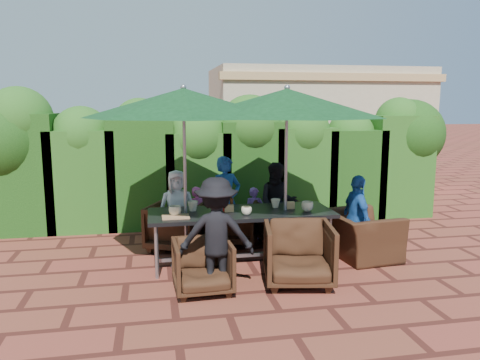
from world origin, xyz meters
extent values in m
plane|color=maroon|center=(0.00, 0.00, 0.00)|extent=(80.00, 80.00, 0.00)
cube|color=black|center=(-0.12, -0.09, 0.72)|extent=(2.52, 0.90, 0.05)
cube|color=gray|center=(-0.12, -0.09, 0.12)|extent=(2.32, 0.05, 0.05)
cylinder|color=gray|center=(-1.28, -0.44, 0.35)|extent=(0.05, 0.05, 0.70)
cylinder|color=gray|center=(-1.28, 0.26, 0.35)|extent=(0.05, 0.05, 0.70)
cylinder|color=gray|center=(1.04, -0.44, 0.35)|extent=(0.05, 0.05, 0.70)
cylinder|color=gray|center=(1.04, 0.26, 0.35)|extent=(0.05, 0.05, 0.70)
cylinder|color=gray|center=(-0.88, -0.04, 0.01)|extent=(0.44, 0.44, 0.03)
cylinder|color=gray|center=(-0.88, -0.04, 1.20)|extent=(0.04, 0.04, 2.40)
cone|color=black|center=(-0.88, -0.04, 2.22)|extent=(2.62, 2.62, 0.38)
sphere|color=gray|center=(-0.88, -0.04, 2.42)|extent=(0.08, 0.08, 0.08)
cylinder|color=gray|center=(0.49, -0.12, 0.01)|extent=(0.44, 0.44, 0.03)
cylinder|color=gray|center=(0.49, -0.12, 1.20)|extent=(0.04, 0.04, 2.40)
cone|color=black|center=(0.49, -0.12, 2.22)|extent=(2.72, 2.72, 0.38)
sphere|color=gray|center=(0.49, -0.12, 2.42)|extent=(0.08, 0.08, 0.08)
imported|color=black|center=(-0.98, 0.77, 0.39)|extent=(0.99, 0.96, 0.78)
imported|color=black|center=(-0.07, 0.89, 0.38)|extent=(0.93, 0.90, 0.77)
imported|color=black|center=(0.67, 0.92, 0.37)|extent=(0.83, 0.79, 0.74)
imported|color=black|center=(-0.76, -0.98, 0.35)|extent=(0.70, 0.66, 0.69)
imported|color=black|center=(0.43, -0.94, 0.42)|extent=(0.95, 0.91, 0.85)
imported|color=black|center=(1.63, -0.14, 0.44)|extent=(0.77, 1.08, 0.88)
imported|color=silver|center=(-0.94, 0.92, 0.60)|extent=(0.62, 0.40, 1.20)
imported|color=#1D519E|center=(-0.17, 0.90, 0.70)|extent=(0.62, 0.57, 1.40)
imported|color=black|center=(0.64, 0.81, 0.65)|extent=(0.70, 0.54, 1.29)
imported|color=black|center=(-0.59, -0.96, 0.68)|extent=(0.93, 0.53, 1.37)
imported|color=#1D519E|center=(1.54, -0.18, 0.61)|extent=(0.38, 0.72, 1.22)
imported|color=#E550AA|center=(-0.61, 1.03, 0.45)|extent=(0.40, 0.37, 0.91)
imported|color=#8654B7|center=(0.31, 1.02, 0.43)|extent=(0.35, 0.30, 0.87)
imported|color=#238139|center=(1.49, 4.34, 0.84)|extent=(1.64, 1.29, 1.69)
imported|color=#E550AA|center=(2.65, 4.36, 0.88)|extent=(0.88, 0.58, 1.76)
imported|color=gray|center=(3.71, 4.20, 0.79)|extent=(1.12, 0.82, 1.59)
imported|color=beige|center=(-1.03, -0.18, 0.82)|extent=(0.17, 0.17, 0.13)
imported|color=beige|center=(-0.77, 0.05, 0.82)|extent=(0.15, 0.15, 0.14)
imported|color=beige|center=(-0.09, -0.31, 0.81)|extent=(0.14, 0.14, 0.11)
imported|color=beige|center=(0.40, 0.04, 0.81)|extent=(0.13, 0.13, 0.13)
imported|color=beige|center=(0.77, -0.25, 0.82)|extent=(0.17, 0.17, 0.13)
cylinder|color=#B20C0A|center=(-0.35, -0.04, 0.83)|extent=(0.04, 0.04, 0.17)
cylinder|color=#4C230C|center=(-0.24, 0.00, 0.83)|extent=(0.04, 0.04, 0.17)
cube|color=#AA7A52|center=(-1.03, -0.28, 0.76)|extent=(0.35, 0.25, 0.02)
cube|color=tan|center=(-0.29, -0.10, 0.80)|extent=(0.12, 0.06, 0.10)
cube|color=tan|center=(0.58, -0.06, 0.80)|extent=(0.12, 0.06, 0.10)
cube|color=#12330E|center=(-3.50, 2.30, 1.02)|extent=(1.15, 0.95, 2.04)
sphere|color=#12330E|center=(-3.50, 2.30, 1.94)|extent=(1.12, 1.12, 1.12)
cube|color=#12330E|center=(-2.50, 2.30, 0.88)|extent=(1.15, 0.95, 1.76)
sphere|color=#12330E|center=(-2.50, 2.30, 1.66)|extent=(1.03, 1.03, 1.03)
cube|color=#12330E|center=(-1.50, 2.30, 0.97)|extent=(1.15, 0.95, 1.95)
sphere|color=#12330E|center=(-1.50, 2.30, 1.85)|extent=(0.93, 0.93, 0.93)
cube|color=#12330E|center=(-0.50, 2.30, 0.85)|extent=(1.15, 0.95, 1.70)
sphere|color=#12330E|center=(-0.50, 2.30, 1.60)|extent=(1.18, 1.18, 1.18)
cube|color=#12330E|center=(0.50, 2.30, 0.94)|extent=(1.15, 0.95, 1.88)
sphere|color=#12330E|center=(0.50, 2.30, 1.78)|extent=(1.19, 1.19, 1.19)
cube|color=#12330E|center=(1.50, 2.30, 0.88)|extent=(1.15, 0.95, 1.77)
sphere|color=#12330E|center=(1.50, 2.30, 1.67)|extent=(1.10, 1.10, 1.10)
cube|color=#12330E|center=(2.50, 2.30, 0.86)|extent=(1.15, 0.95, 1.71)
sphere|color=#12330E|center=(2.50, 2.30, 1.61)|extent=(0.92, 0.92, 0.92)
cube|color=#12330E|center=(3.50, 2.30, 0.99)|extent=(1.15, 0.95, 1.98)
sphere|color=#12330E|center=(3.50, 2.30, 1.88)|extent=(0.90, 0.90, 0.90)
sphere|color=#12330E|center=(-3.80, 2.40, 1.60)|extent=(1.60, 1.60, 1.60)
sphere|color=#12330E|center=(3.80, 2.40, 1.60)|extent=(1.40, 1.40, 1.40)
cube|color=#BFAF8E|center=(3.50, 7.00, 1.60)|extent=(6.00, 3.00, 3.20)
cube|color=tan|center=(3.50, 5.55, 2.90)|extent=(6.20, 0.25, 0.20)
camera|label=1|loc=(-1.31, -6.24, 2.21)|focal=35.00mm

